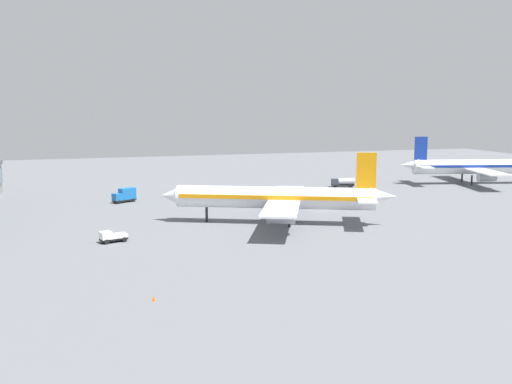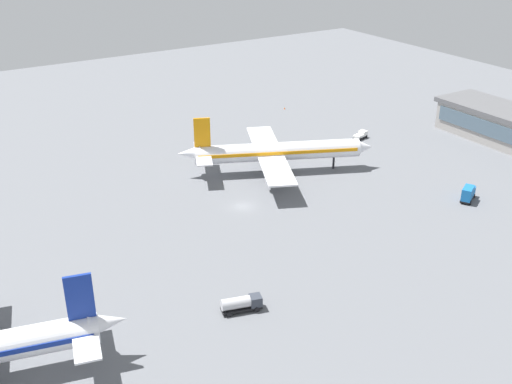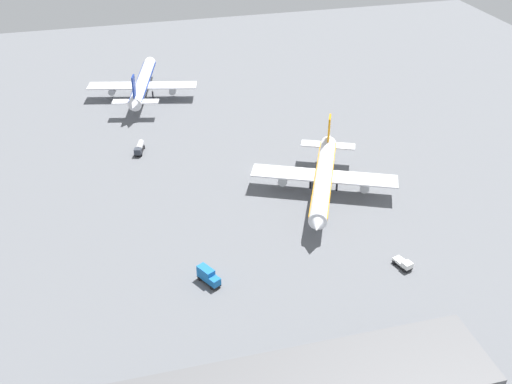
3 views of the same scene
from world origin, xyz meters
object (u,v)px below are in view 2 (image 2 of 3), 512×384
Objects in this scene: pushback_tractor at (361,135)px; safety_cone_near_gate at (285,108)px; fuel_truck at (241,303)px; catering_truck at (468,193)px; airplane_at_gate at (276,152)px.

pushback_tractor reaches higher than safety_cone_near_gate.
safety_cone_near_gate is at bearing 78.25° from pushback_tractor.
catering_truck is (8.16, -60.33, 0.31)m from fuel_truck.
safety_cone_near_gate is (38.43, -28.92, -4.75)m from airplane_at_gate.
airplane_at_gate is at bearing 98.50° from catering_truck.
catering_truck is at bearing 23.22° from fuel_truck.
fuel_truck is (-42.39, 34.40, -3.66)m from airplane_at_gate.
catering_truck is at bearing -114.42° from pushback_tractor.
fuel_truck is 60.88m from catering_truck.
pushback_tractor is at bearing 53.47° from catering_truck.
fuel_truck is 1.38× the size of pushback_tractor.
safety_cone_near_gate is (31.87, 2.66, -0.67)m from pushback_tractor.
fuel_truck reaches higher than pushback_tractor.
airplane_at_gate is 7.39× the size of catering_truck.
fuel_truck is at bearing -105.02° from airplane_at_gate.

